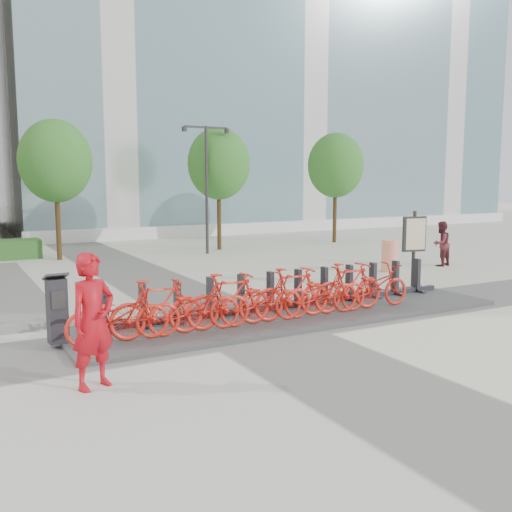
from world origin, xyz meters
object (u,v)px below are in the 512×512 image
worker_red (93,321)px  map_sign (414,237)px  kiosk (57,309)px  construction_barrel (390,256)px  pedestrian (441,244)px  bike_0 (118,315)px

worker_red → map_sign: map_sign is taller
kiosk → worker_red: 2.30m
construction_barrel → map_sign: bearing=-119.3°
worker_red → map_sign: bearing=-3.7°
pedestrian → kiosk: bearing=5.2°
kiosk → construction_barrel: size_ratio=1.24×
map_sign → worker_red: bearing=-149.7°
worker_red → pedestrian: 14.39m
construction_barrel → map_sign: size_ratio=0.49×
bike_0 → pedestrian: 12.95m
pedestrian → map_sign: (-3.74, -2.56, 0.62)m
kiosk → map_sign: map_sign is taller
pedestrian → construction_barrel: (-2.36, -0.09, -0.26)m
worker_red → pedestrian: (13.08, 5.99, -0.20)m
bike_0 → construction_barrel: 10.70m
construction_barrel → map_sign: 2.96m
bike_0 → construction_barrel: (9.89, 4.10, -0.06)m
kiosk → pedestrian: (13.19, 3.72, 0.08)m
bike_0 → map_sign: size_ratio=0.88×
construction_barrel → pedestrian: bearing=2.2°
bike_0 → map_sign: map_sign is taller
bike_0 → construction_barrel: bearing=-67.5°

